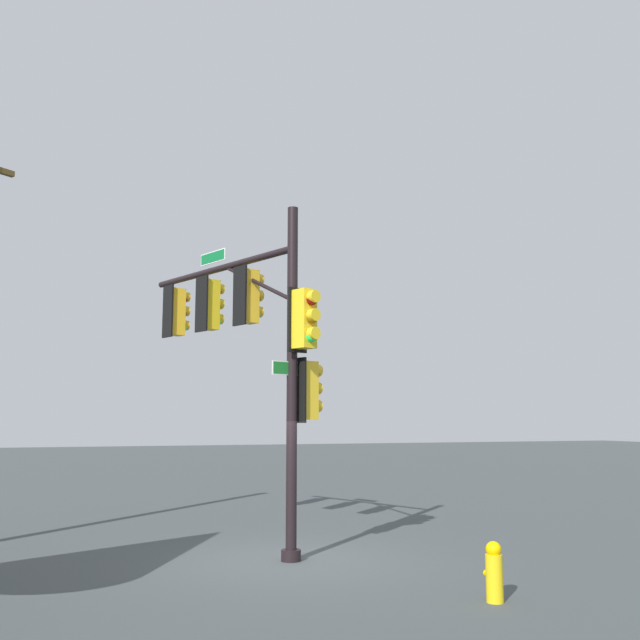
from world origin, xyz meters
The scene contains 3 objects.
ground_plane centered at (0.00, 0.00, 0.00)m, with size 120.00×120.00×0.00m, color #3E4446.
signal_pole_assembly centered at (1.29, 0.44, 4.31)m, with size 5.35×2.60×6.59m.
fire_hydrant centered at (-3.80, -1.77, 0.41)m, with size 0.33×0.24×0.83m.
Camera 1 is at (-12.79, 4.12, 2.52)m, focal length 40.32 mm.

